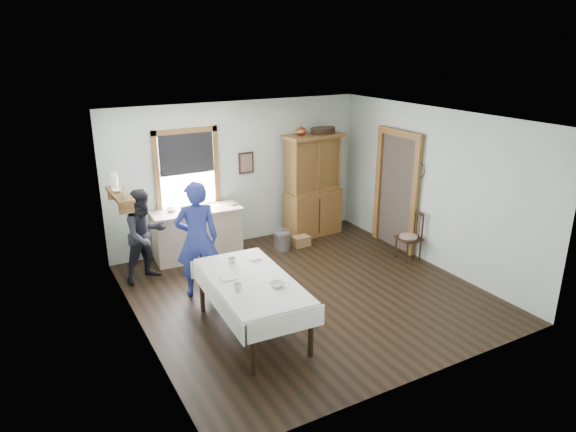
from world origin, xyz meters
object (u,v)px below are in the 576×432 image
at_px(work_counter, 198,234).
at_px(spindle_chair, 409,236).
at_px(dining_table, 252,306).
at_px(pail, 282,241).
at_px(woman_blue, 197,243).
at_px(china_hutch, 313,185).
at_px(figure_dark, 146,238).
at_px(wicker_basket, 301,241).

bearing_deg(work_counter, spindle_chair, -27.46).
distance_m(work_counter, dining_table, 2.78).
relative_size(pail, woman_blue, 0.20).
bearing_deg(china_hutch, spindle_chair, -71.04).
bearing_deg(china_hutch, pail, -159.40).
bearing_deg(spindle_chair, figure_dark, 163.88).
distance_m(dining_table, pail, 2.94).
relative_size(china_hutch, dining_table, 1.04).
height_order(wicker_basket, woman_blue, woman_blue).
xyz_separation_m(work_counter, wicker_basket, (1.89, -0.44, -0.36)).
distance_m(work_counter, pail, 1.58).
height_order(pail, woman_blue, woman_blue).
bearing_deg(woman_blue, china_hutch, -143.84).
distance_m(dining_table, woman_blue, 1.50).
bearing_deg(pail, figure_dark, -178.93).
xyz_separation_m(work_counter, china_hutch, (2.43, 0.02, 0.56)).
relative_size(dining_table, spindle_chair, 2.22).
height_order(china_hutch, wicker_basket, china_hutch).
xyz_separation_m(work_counter, figure_dark, (-1.02, -0.45, 0.26)).
bearing_deg(figure_dark, spindle_chair, -34.89).
bearing_deg(spindle_chair, pail, 141.89).
bearing_deg(pail, china_hutch, 24.57).
bearing_deg(dining_table, china_hutch, 46.32).
bearing_deg(work_counter, woman_blue, -105.95).
relative_size(dining_table, figure_dark, 1.38).
relative_size(work_counter, china_hutch, 0.78).
bearing_deg(figure_dark, woman_blue, -74.45).
xyz_separation_m(pail, woman_blue, (-1.97, -0.95, 0.67)).
height_order(work_counter, woman_blue, woman_blue).
xyz_separation_m(china_hutch, dining_table, (-2.66, -2.79, -0.62)).
distance_m(work_counter, spindle_chair, 3.77).
bearing_deg(dining_table, spindle_chair, 13.89).
relative_size(woman_blue, figure_dark, 1.18).
xyz_separation_m(spindle_chair, wicker_basket, (-1.35, 1.47, -0.35)).
relative_size(spindle_chair, woman_blue, 0.53).
bearing_deg(spindle_chair, wicker_basket, 135.28).
xyz_separation_m(china_hutch, pail, (-0.93, -0.42, -0.85)).
distance_m(woman_blue, figure_dark, 1.07).
height_order(pail, wicker_basket, pail).
relative_size(china_hutch, figure_dark, 1.43).
distance_m(work_counter, wicker_basket, 1.97).
xyz_separation_m(woman_blue, figure_dark, (-0.56, 0.91, -0.13)).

